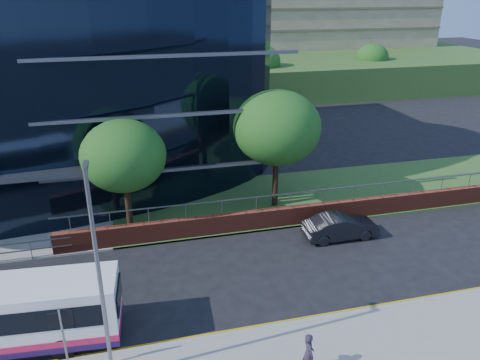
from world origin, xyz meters
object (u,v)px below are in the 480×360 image
object	(u,v)px
parked_car	(341,227)
tree_far_d	(277,128)
pedestrian	(309,353)
street_sign	(62,328)
streetlight_east	(99,275)
tree_dist_f	(372,58)
tree_far_c	(124,156)
tree_dist_e	(262,62)

from	to	relation	value
parked_car	tree_far_d	bearing A→B (deg)	25.92
pedestrian	street_sign	bearing A→B (deg)	76.02
parked_car	streetlight_east	bearing A→B (deg)	121.43
pedestrian	tree_dist_f	bearing A→B (deg)	-31.14
streetlight_east	parked_car	world-z (taller)	streetlight_east
streetlight_east	parked_car	distance (m)	14.84
tree_dist_f	streetlight_east	world-z (taller)	streetlight_east
streetlight_east	pedestrian	xyz separation A→B (m)	(6.80, -1.43, -3.47)
tree_far_c	streetlight_east	bearing A→B (deg)	-95.11
tree_dist_e	streetlight_east	world-z (taller)	streetlight_east
street_sign	tree_far_c	distance (m)	11.14
tree_dist_e	streetlight_east	size ratio (longest dim) A/B	0.81
street_sign	tree_far_c	xyz separation A→B (m)	(2.50, 10.59, 2.39)
street_sign	parked_car	distance (m)	15.46
tree_dist_f	tree_dist_e	bearing A→B (deg)	-172.87
tree_dist_e	tree_dist_f	size ratio (longest dim) A/B	1.08
tree_dist_f	tree_far_d	bearing A→B (deg)	-126.87
tree_far_d	pedestrian	world-z (taller)	tree_far_d
tree_dist_e	tree_dist_f	bearing A→B (deg)	7.13
tree_far_c	streetlight_east	xyz separation A→B (m)	(-1.00, -11.17, -0.10)
tree_far_d	tree_dist_f	bearing A→B (deg)	53.13
tree_far_d	streetlight_east	xyz separation A→B (m)	(-10.00, -12.17, -0.75)
tree_dist_f	parked_car	xyz separation A→B (m)	(-21.72, -36.74, -3.52)
tree_far_d	tree_dist_e	world-z (taller)	tree_far_d
street_sign	tree_dist_e	distance (m)	45.99
street_sign	tree_dist_e	xyz separation A→B (m)	(19.50, 41.59, 2.39)
street_sign	tree_far_d	world-z (taller)	tree_far_d
tree_far_d	pedestrian	size ratio (longest dim) A/B	4.55
street_sign	streetlight_east	bearing A→B (deg)	-21.36
tree_dist_f	pedestrian	distance (m)	53.20
tree_far_c	tree_far_d	bearing A→B (deg)	6.34
tree_dist_f	parked_car	distance (m)	42.82
tree_far_c	parked_car	bearing A→B (deg)	-18.33
tree_dist_f	parked_car	size ratio (longest dim) A/B	1.45
tree_far_d	tree_dist_e	xyz separation A→B (m)	(8.00, 30.00, -0.65)
street_sign	parked_car	size ratio (longest dim) A/B	0.67
streetlight_east	tree_far_d	bearing A→B (deg)	50.60
tree_dist_e	pedestrian	distance (m)	45.16
tree_far_d	tree_dist_e	size ratio (longest dim) A/B	1.14
tree_dist_f	parked_car	bearing A→B (deg)	-120.59
street_sign	pedestrian	distance (m)	8.62
street_sign	tree_far_d	bearing A→B (deg)	45.22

